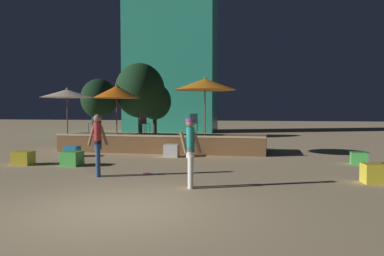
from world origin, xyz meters
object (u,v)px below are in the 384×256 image
object	(u,v)px
background_tree_1	(140,91)
patio_umbrella_2	(67,94)
patio_umbrella_1	(205,84)
bistro_chair_2	(94,121)
frisbee_disc	(147,174)
cube_seat_1	(374,173)
cube_seat_5	(359,158)
bistro_chair_1	(144,122)
person_1	(190,149)
bistro_chair_0	(194,121)
cube_seat_4	(23,158)
background_tree_0	(155,102)
cube_seat_2	(72,151)
cube_seat_3	(72,159)
person_0	(98,143)
cube_seat_0	(172,151)
patio_umbrella_0	(116,92)
background_tree_2	(99,99)

from	to	relation	value
background_tree_1	patio_umbrella_2	bearing A→B (deg)	-91.75
patio_umbrella_1	bistro_chair_2	size ratio (longest dim) A/B	3.61
frisbee_disc	cube_seat_1	bearing A→B (deg)	-0.41
cube_seat_5	bistro_chair_1	bearing A→B (deg)	165.68
person_1	background_tree_1	world-z (taller)	background_tree_1
bistro_chair_0	bistro_chair_1	world-z (taller)	same
frisbee_disc	cube_seat_4	bearing A→B (deg)	167.93
cube_seat_5	background_tree_1	distance (m)	15.83
cube_seat_1	background_tree_1	bearing A→B (deg)	128.99
patio_umbrella_1	cube_seat_1	distance (m)	7.70
person_1	background_tree_0	size ratio (longest dim) A/B	0.45
cube_seat_2	cube_seat_3	size ratio (longest dim) A/B	0.99
patio_umbrella_1	person_0	distance (m)	6.21
cube_seat_5	background_tree_0	xyz separation A→B (m)	(-10.90, 11.36, 2.26)
patio_umbrella_2	cube_seat_1	xyz separation A→B (m)	(11.46, -4.96, -2.36)
cube_seat_1	person_1	distance (m)	4.78
cube_seat_2	background_tree_1	world-z (taller)	background_tree_1
patio_umbrella_2	person_0	bearing A→B (deg)	-53.13
cube_seat_0	cube_seat_1	distance (m)	7.70
person_1	frisbee_disc	world-z (taller)	person_1
bistro_chair_1	bistro_chair_0	bearing A→B (deg)	-21.88
person_0	frisbee_disc	world-z (taller)	person_0
patio_umbrella_2	cube_seat_4	world-z (taller)	patio_umbrella_2
patio_umbrella_1	bistro_chair_2	world-z (taller)	patio_umbrella_1
person_0	bistro_chair_0	world-z (taller)	person_0
cube_seat_3	cube_seat_5	distance (m)	9.81
cube_seat_0	cube_seat_5	bearing A→B (deg)	-6.00
bistro_chair_1	frisbee_disc	size ratio (longest dim) A/B	3.58
cube_seat_3	background_tree_1	bearing A→B (deg)	99.29
patio_umbrella_0	cube_seat_3	xyz separation A→B (m)	(-0.01, -3.77, -2.41)
patio_umbrella_2	person_1	xyz separation A→B (m)	(6.99, -6.50, -1.68)
cube_seat_2	background_tree_0	world-z (taller)	background_tree_0
patio_umbrella_2	cube_seat_4	size ratio (longest dim) A/B	4.35
cube_seat_3	person_1	world-z (taller)	person_1
patio_umbrella_1	cube_seat_4	distance (m)	7.38
person_1	patio_umbrella_1	bearing A→B (deg)	169.15
patio_umbrella_1	person_1	bearing A→B (deg)	-83.33
cube_seat_0	background_tree_2	size ratio (longest dim) A/B	0.15
bistro_chair_0	background_tree_0	world-z (taller)	background_tree_0
bistro_chair_1	background_tree_0	size ratio (longest dim) A/B	0.24
person_1	bistro_chair_2	size ratio (longest dim) A/B	1.86
cube_seat_1	background_tree_2	world-z (taller)	background_tree_2
patio_umbrella_1	bistro_chair_0	world-z (taller)	patio_umbrella_1
cube_seat_1	frisbee_disc	size ratio (longest dim) A/B	2.30
patio_umbrella_1	person_1	xyz separation A→B (m)	(0.76, -6.50, -2.00)
patio_umbrella_2	cube_seat_3	xyz separation A→B (m)	(2.34, -3.75, -2.37)
cube_seat_4	cube_seat_2	bearing A→B (deg)	79.33
patio_umbrella_0	frisbee_disc	size ratio (longest dim) A/B	11.92
cube_seat_0	bistro_chair_1	bearing A→B (deg)	138.76
bistro_chair_0	bistro_chair_1	xyz separation A→B (m)	(-2.04, -1.18, 0.00)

